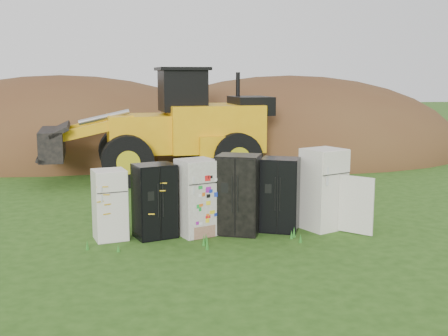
# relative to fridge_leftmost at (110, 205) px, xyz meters

# --- Properties ---
(ground) EXTENTS (120.00, 120.00, 0.00)m
(ground) POSITION_rel_fridge_leftmost_xyz_m (2.51, -0.04, -0.77)
(ground) COLOR #244713
(ground) RESTS_ON ground
(fridge_leftmost) EXTENTS (0.80, 0.78, 1.55)m
(fridge_leftmost) POSITION_rel_fridge_leftmost_xyz_m (0.00, 0.00, 0.00)
(fridge_leftmost) COLOR silver
(fridge_leftmost) RESTS_ON ground
(fridge_black_side) EXTENTS (1.02, 0.90, 1.64)m
(fridge_black_side) POSITION_rel_fridge_leftmost_xyz_m (0.97, -0.01, 0.05)
(fridge_black_side) COLOR black
(fridge_black_side) RESTS_ON ground
(fridge_sticker) EXTENTS (0.97, 0.93, 1.72)m
(fridge_sticker) POSITION_rel_fridge_leftmost_xyz_m (1.90, -0.01, 0.09)
(fridge_sticker) COLOR silver
(fridge_sticker) RESTS_ON ground
(fridge_dark_mid) EXTENTS (1.15, 1.06, 1.81)m
(fridge_dark_mid) POSITION_rel_fridge_leftmost_xyz_m (2.86, -0.05, 0.13)
(fridge_dark_mid) COLOR black
(fridge_dark_mid) RESTS_ON ground
(fridge_black_right) EXTENTS (1.07, 0.99, 1.70)m
(fridge_black_right) POSITION_rel_fridge_leftmost_xyz_m (3.85, 0.00, 0.08)
(fridge_black_right) COLOR black
(fridge_black_right) RESTS_ON ground
(fridge_open_door) EXTENTS (1.10, 1.07, 1.89)m
(fridge_open_door) POSITION_rel_fridge_leftmost_xyz_m (4.89, -0.01, 0.17)
(fridge_open_door) COLOR silver
(fridge_open_door) RESTS_ON ground
(wheel_loader) EXTENTS (8.15, 3.73, 3.85)m
(wheel_loader) POSITION_rel_fridge_leftmost_xyz_m (1.46, 7.28, 1.15)
(wheel_loader) COLOR #E1A20F
(wheel_loader) RESTS_ON ground
(dirt_mound_right) EXTENTS (16.45, 12.06, 7.16)m
(dirt_mound_right) POSITION_rel_fridge_leftmost_xyz_m (7.97, 12.83, -0.77)
(dirt_mound_right) COLOR #4F2E19
(dirt_mound_right) RESTS_ON ground
(dirt_mound_left) EXTENTS (16.51, 12.38, 7.19)m
(dirt_mound_left) POSITION_rel_fridge_leftmost_xyz_m (-2.36, 14.49, -0.77)
(dirt_mound_left) COLOR #4F2E19
(dirt_mound_left) RESTS_ON ground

